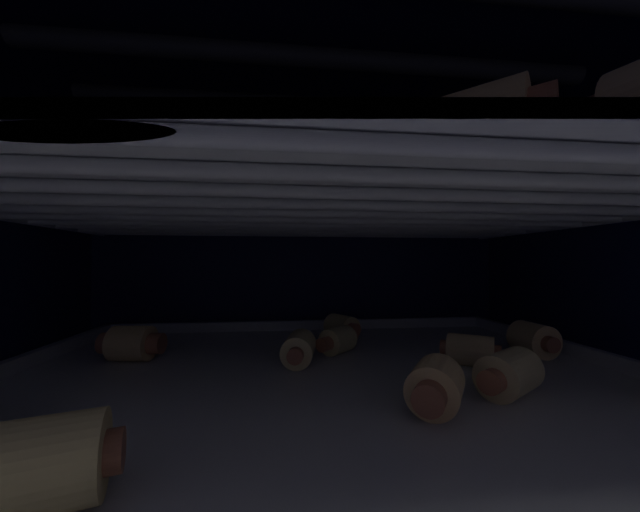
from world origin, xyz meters
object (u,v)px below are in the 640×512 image
at_px(pig_in_blanket_lower_7, 435,386).
at_px(pig_in_blanket_upper_5, 191,179).
at_px(baking_tray_upper, 321,203).
at_px(pig_in_blanket_lower_8, 299,348).
at_px(pig_in_blanket_lower_10, 470,350).
at_px(pig_in_blanket_upper_3, 400,155).
at_px(pig_in_blanket_upper_6, 477,203).
at_px(pig_in_blanket_lower_1, 342,327).
at_px(pig_in_blanket_lower_4, 338,340).
at_px(heating_element, 321,58).
at_px(baking_tray_lower, 321,379).
at_px(pig_in_blanket_lower_9, 533,339).
at_px(pig_in_blanket_upper_0, 212,203).
at_px(pig_in_blanket_upper_1, 485,120).
at_px(pig_in_blanket_upper_2, 281,144).
at_px(pig_in_blanket_upper_4, 377,204).
at_px(pig_in_blanket_lower_6, 509,373).
at_px(oven_rack_upper, 321,213).
at_px(pig_in_blanket_lower_0, 52,463).
at_px(pig_in_blanket_lower_3, 132,343).
at_px(oven_rack_lower, 321,388).

height_order(pig_in_blanket_lower_7, pig_in_blanket_upper_5, pig_in_blanket_upper_5).
bearing_deg(baking_tray_upper, pig_in_blanket_lower_8, 114.99).
distance_m(pig_in_blanket_lower_8, pig_in_blanket_lower_10, 0.15).
xyz_separation_m(pig_in_blanket_upper_3, pig_in_blanket_upper_6, (0.14, 0.16, 0.00)).
relative_size(pig_in_blanket_lower_1, pig_in_blanket_lower_4, 1.07).
xyz_separation_m(heating_element, pig_in_blanket_upper_5, (-0.10, -0.01, -0.10)).
xyz_separation_m(baking_tray_lower, pig_in_blanket_lower_9, (0.21, 0.03, 0.02)).
height_order(pig_in_blanket_upper_3, pig_in_blanket_upper_5, pig_in_blanket_upper_3).
height_order(pig_in_blanket_upper_5, pig_in_blanket_upper_6, pig_in_blanket_upper_6).
distance_m(pig_in_blanket_lower_4, pig_in_blanket_lower_10, 0.12).
xyz_separation_m(pig_in_blanket_lower_10, baking_tray_upper, (-0.13, -0.01, 0.12)).
height_order(pig_in_blanket_upper_0, pig_in_blanket_upper_3, pig_in_blanket_upper_3).
relative_size(pig_in_blanket_upper_1, pig_in_blanket_upper_3, 0.99).
xyz_separation_m(pig_in_blanket_upper_0, pig_in_blanket_upper_2, (0.07, -0.17, 0.00)).
distance_m(pig_in_blanket_upper_2, pig_in_blanket_upper_4, 0.21).
bearing_deg(pig_in_blanket_lower_9, pig_in_blanket_lower_6, -135.55).
bearing_deg(pig_in_blanket_lower_1, pig_in_blanket_upper_4, -37.06).
distance_m(pig_in_blanket_lower_8, pig_in_blanket_upper_2, 0.18).
xyz_separation_m(pig_in_blanket_lower_4, oven_rack_upper, (-0.02, -0.06, 0.12)).
distance_m(heating_element, pig_in_blanket_lower_9, 0.32).
distance_m(pig_in_blanket_lower_0, pig_in_blanket_upper_4, 0.33).
relative_size(oven_rack_upper, pig_in_blanket_upper_2, 10.05).
relative_size(pig_in_blanket_lower_8, pig_in_blanket_upper_5, 1.28).
xyz_separation_m(pig_in_blanket_lower_6, pig_in_blanket_upper_4, (-0.05, 0.15, 0.14)).
bearing_deg(pig_in_blanket_lower_1, pig_in_blanket_upper_0, -166.00).
xyz_separation_m(pig_in_blanket_lower_3, pig_in_blanket_lower_4, (0.19, 0.00, -0.00)).
relative_size(pig_in_blanket_lower_8, pig_in_blanket_upper_1, 1.12).
relative_size(pig_in_blanket_lower_7, pig_in_blanket_lower_10, 1.15).
bearing_deg(pig_in_blanket_lower_0, pig_in_blanket_lower_4, 54.67).
height_order(oven_rack_lower, pig_in_blanket_upper_6, pig_in_blanket_upper_6).
bearing_deg(pig_in_blanket_upper_1, pig_in_blanket_upper_0, 127.35).
distance_m(pig_in_blanket_lower_10, baking_tray_upper, 0.18).
bearing_deg(pig_in_blanket_upper_3, pig_in_blanket_lower_8, 117.25).
relative_size(oven_rack_lower, pig_in_blanket_lower_8, 9.52).
xyz_separation_m(pig_in_blanket_lower_0, pig_in_blanket_upper_4, (0.19, 0.23, 0.14)).
xyz_separation_m(pig_in_blanket_lower_10, pig_in_blanket_upper_0, (-0.23, 0.08, 0.14)).
bearing_deg(baking_tray_upper, pig_in_blanket_lower_9, 9.46).
bearing_deg(oven_rack_upper, pig_in_blanket_upper_6, 24.59).
relative_size(baking_tray_lower, baking_tray_upper, 1.00).
bearing_deg(pig_in_blanket_lower_0, pig_in_blanket_lower_8, 59.17).
height_order(pig_in_blanket_lower_1, pig_in_blanket_lower_3, pig_in_blanket_lower_3).
xyz_separation_m(heating_element, pig_in_blanket_lower_9, (0.21, 0.03, -0.24)).
relative_size(pig_in_blanket_lower_3, pig_in_blanket_upper_2, 1.09).
xyz_separation_m(oven_rack_lower, pig_in_blanket_lower_4, (0.02, 0.06, 0.02)).
relative_size(pig_in_blanket_lower_10, pig_in_blanket_upper_2, 0.89).
bearing_deg(pig_in_blanket_lower_10, pig_in_blanket_lower_4, 153.57).
bearing_deg(baking_tray_upper, pig_in_blanket_lower_10, 4.88).
relative_size(baking_tray_lower, pig_in_blanket_lower_9, 10.27).
xyz_separation_m(pig_in_blanket_lower_10, pig_in_blanket_upper_4, (-0.06, 0.09, 0.14)).
bearing_deg(pig_in_blanket_lower_6, baking_tray_upper, 156.42).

